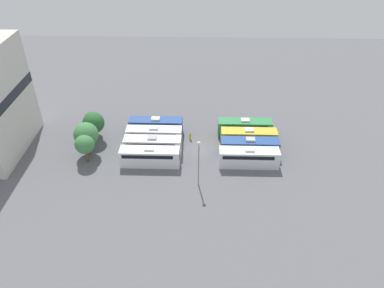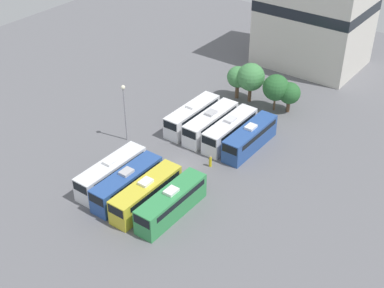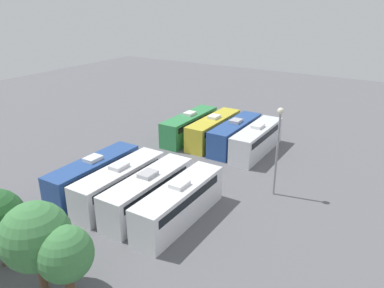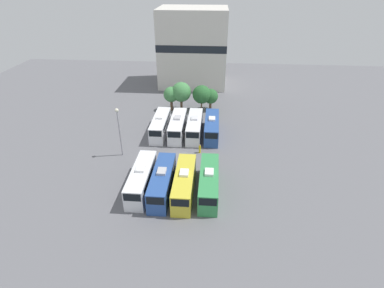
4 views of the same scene
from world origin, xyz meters
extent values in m
plane|color=slate|center=(0.00, 0.00, 0.00)|extent=(121.50, 121.50, 0.00)
cube|color=silver|center=(-4.66, -8.43, 1.61)|extent=(2.56, 10.27, 3.22)
cube|color=black|center=(-4.66, -8.17, 2.52)|extent=(2.60, 8.73, 0.71)
cube|color=black|center=(-4.66, -13.55, 2.51)|extent=(2.25, 0.08, 1.13)
cube|color=white|center=(-4.66, -8.43, 3.40)|extent=(1.20, 1.60, 0.35)
cube|color=#284C93|center=(-1.64, -8.84, 1.61)|extent=(2.56, 10.27, 3.22)
cube|color=black|center=(-1.64, -8.58, 2.52)|extent=(2.60, 8.73, 0.71)
cube|color=black|center=(-1.64, -13.97, 2.51)|extent=(2.25, 0.08, 1.13)
cube|color=#B2B2B7|center=(-1.64, -8.84, 3.40)|extent=(1.20, 1.60, 0.35)
cube|color=gold|center=(1.47, -8.95, 1.61)|extent=(2.56, 10.27, 3.22)
cube|color=black|center=(1.47, -8.69, 2.52)|extent=(2.60, 8.73, 0.71)
cube|color=black|center=(1.47, -14.08, 2.51)|extent=(2.25, 0.08, 1.13)
cube|color=white|center=(1.47, -8.95, 3.40)|extent=(1.20, 1.60, 0.35)
cube|color=#338C4C|center=(4.87, -8.51, 1.61)|extent=(2.56, 10.27, 3.22)
cube|color=black|center=(4.87, -8.26, 2.52)|extent=(2.60, 8.73, 0.71)
cube|color=black|center=(4.87, -13.64, 2.51)|extent=(2.25, 0.08, 1.13)
cube|color=white|center=(4.87, -8.51, 3.40)|extent=(1.20, 1.60, 0.35)
cube|color=white|center=(-4.91, 8.64, 1.61)|extent=(2.56, 10.27, 3.22)
cube|color=black|center=(-4.91, 8.90, 2.52)|extent=(2.60, 8.73, 0.71)
cube|color=black|center=(-4.91, 3.51, 2.51)|extent=(2.25, 0.08, 1.13)
cube|color=white|center=(-4.91, 8.64, 3.40)|extent=(1.20, 1.60, 0.35)
cube|color=white|center=(-1.58, 8.54, 1.61)|extent=(2.56, 10.27, 3.22)
cube|color=black|center=(-1.58, 8.80, 2.52)|extent=(2.60, 8.73, 0.71)
cube|color=black|center=(-1.58, 3.41, 2.51)|extent=(2.25, 0.08, 1.13)
cube|color=#B2B2B7|center=(-1.58, 8.54, 3.40)|extent=(1.20, 1.60, 0.35)
cube|color=silver|center=(1.63, 8.62, 1.61)|extent=(2.56, 10.27, 3.22)
cube|color=black|center=(1.63, 8.87, 2.52)|extent=(2.60, 8.73, 0.71)
cube|color=black|center=(1.63, 3.49, 2.51)|extent=(2.25, 0.08, 1.13)
cube|color=silver|center=(1.63, 8.62, 3.40)|extent=(1.20, 1.60, 0.35)
cube|color=#284C93|center=(4.88, 8.63, 1.61)|extent=(2.56, 10.27, 3.22)
cube|color=black|center=(4.88, 8.89, 2.52)|extent=(2.60, 8.73, 0.71)
cube|color=black|center=(4.88, 3.51, 2.51)|extent=(2.25, 0.08, 1.13)
cube|color=white|center=(4.88, 8.63, 3.40)|extent=(1.20, 1.60, 0.35)
cylinder|color=gold|center=(3.02, 1.93, 0.70)|extent=(0.36, 0.36, 1.39)
sphere|color=tan|center=(3.02, 1.93, 1.51)|extent=(0.24, 0.24, 0.24)
cylinder|color=gray|center=(-10.04, 0.19, 4.04)|extent=(0.20, 0.20, 8.08)
sphere|color=#EAE5C6|center=(-10.04, 0.19, 8.26)|extent=(0.60, 0.60, 0.60)
cylinder|color=brown|center=(-4.33, 19.82, 1.25)|extent=(0.59, 0.59, 2.49)
sphere|color=#428447|center=(-4.33, 19.82, 3.68)|extent=(3.39, 3.39, 3.39)
cylinder|color=brown|center=(-2.14, 20.07, 1.35)|extent=(0.54, 0.54, 2.70)
sphere|color=#428447|center=(-2.14, 20.07, 4.21)|extent=(4.32, 4.32, 4.32)
cylinder|color=brown|center=(2.38, 19.91, 1.22)|extent=(0.32, 0.32, 2.44)
camera|label=1|loc=(-56.18, -0.11, 40.55)|focal=35.00mm
camera|label=2|loc=(34.88, -44.98, 40.93)|focal=50.00mm
camera|label=3|loc=(-20.01, 31.12, 17.61)|focal=35.00mm
camera|label=4|loc=(5.17, -41.99, 27.14)|focal=28.00mm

